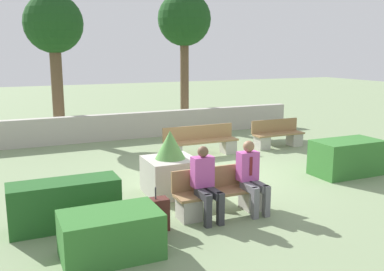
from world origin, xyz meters
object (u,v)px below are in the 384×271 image
object	(u,v)px
bench_left_side	(278,137)
bench_right_side	(201,144)
tree_leftmost	(54,28)
tree_center_left	(184,22)
suitcase	(156,215)
planter_corner_left	(170,169)
person_seated_man	(251,173)
bench_front	(220,197)
person_seated_woman	(206,180)

from	to	relation	value
bench_left_side	bench_right_side	distance (m)	2.66
tree_leftmost	tree_center_left	xyz separation A→B (m)	(4.78, 0.18, 0.32)
suitcase	planter_corner_left	bearing A→B (deg)	61.24
bench_left_side	person_seated_man	bearing A→B (deg)	-119.43
bench_front	planter_corner_left	xyz separation A→B (m)	(-0.43, 1.41, 0.21)
person_seated_man	person_seated_woman	xyz separation A→B (m)	(-0.93, -0.00, -0.01)
bench_right_side	person_seated_woman	world-z (taller)	person_seated_woman
bench_left_side	person_seated_woman	size ratio (longest dim) A/B	1.28
bench_left_side	tree_leftmost	xyz separation A→B (m)	(-5.98, 4.37, 3.38)
person_seated_man	suitcase	xyz separation A→B (m)	(-1.90, -0.11, -0.45)
bench_right_side	person_seated_man	world-z (taller)	person_seated_man
bench_right_side	bench_left_side	bearing A→B (deg)	-3.02
bench_front	person_seated_woman	bearing A→B (deg)	-159.44
bench_right_side	tree_leftmost	distance (m)	6.45
bench_front	tree_leftmost	distance (m)	9.35
bench_left_side	person_seated_woman	xyz separation A→B (m)	(-4.61, -4.32, 0.40)
bench_left_side	tree_center_left	xyz separation A→B (m)	(-1.20, 4.54, 3.70)
bench_front	tree_center_left	xyz separation A→B (m)	(3.04, 8.72, 3.70)
bench_front	person_seated_man	bearing A→B (deg)	-13.86
tree_center_left	planter_corner_left	bearing A→B (deg)	-115.37
planter_corner_left	tree_center_left	world-z (taller)	tree_center_left
person_seated_woman	planter_corner_left	world-z (taller)	planter_corner_left
tree_leftmost	tree_center_left	bearing A→B (deg)	2.11
tree_center_left	bench_front	bearing A→B (deg)	-109.21
planter_corner_left	person_seated_woman	bearing A→B (deg)	-87.96
bench_front	planter_corner_left	distance (m)	1.49
bench_right_side	tree_center_left	xyz separation A→B (m)	(1.45, 4.56, 3.68)
bench_right_side	planter_corner_left	size ratio (longest dim) A/B	1.63
tree_center_left	suitcase	bearing A→B (deg)	-116.01
suitcase	tree_center_left	xyz separation A→B (m)	(4.37, 8.96, 3.74)
person_seated_man	suitcase	bearing A→B (deg)	-176.72
tree_leftmost	planter_corner_left	bearing A→B (deg)	-79.60
person_seated_man	suitcase	distance (m)	1.95
bench_right_side	tree_leftmost	world-z (taller)	tree_leftmost
bench_left_side	tree_leftmost	distance (m)	8.14
bench_left_side	suitcase	bearing A→B (deg)	-130.54
bench_left_side	tree_center_left	bearing A→B (deg)	115.87
person_seated_woman	tree_leftmost	distance (m)	9.28
bench_front	tree_leftmost	xyz separation A→B (m)	(-1.74, 8.54, 3.37)
person_seated_man	planter_corner_left	world-z (taller)	planter_corner_left
person_seated_man	person_seated_woman	size ratio (longest dim) A/B	1.01
bench_front	tree_center_left	bearing A→B (deg)	70.79
planter_corner_left	tree_leftmost	world-z (taller)	tree_leftmost
bench_left_side	bench_right_side	xyz separation A→B (m)	(-2.66, -0.02, 0.02)
person_seated_man	tree_leftmost	size ratio (longest dim) A/B	0.28
bench_left_side	person_seated_man	size ratio (longest dim) A/B	1.27
person_seated_man	person_seated_woman	distance (m)	0.93
planter_corner_left	tree_leftmost	xyz separation A→B (m)	(-1.31, 7.13, 3.16)
planter_corner_left	person_seated_man	bearing A→B (deg)	-57.44
bench_front	bench_left_side	world-z (taller)	same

